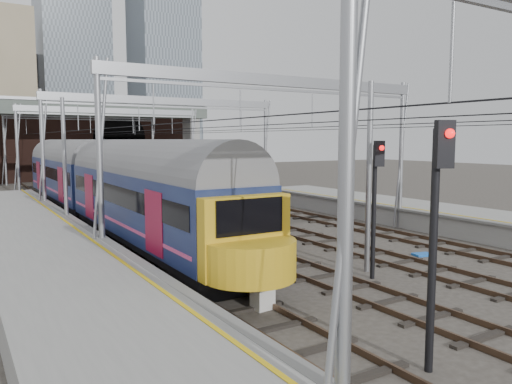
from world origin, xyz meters
TOP-DOWN VIEW (x-y plane):
  - ground at (0.00, 0.00)m, footprint 160.00×160.00m
  - platform_left at (-10.18, 2.50)m, footprint 4.32×55.00m
  - tracks at (0.00, 15.00)m, footprint 14.40×80.00m
  - overhead_line at (0.00, 21.49)m, footprint 16.80×80.00m
  - retaining_wall at (1.40, 51.93)m, footprint 28.00×2.75m
  - overbridge at (0.00, 46.00)m, footprint 28.00×3.00m
  - city_skyline at (2.73, 70.48)m, footprint 37.50×27.50m
  - train_main at (-2.00, 40.05)m, footprint 2.83×65.51m
  - train_second at (-6.00, 17.04)m, footprint 2.87×33.20m
  - signal_near_left at (-4.59, -4.71)m, footprint 0.41×0.48m
  - signal_near_centre at (-0.51, 1.13)m, footprint 0.39×0.47m
  - relay_cabinet at (-5.53, 0.52)m, footprint 0.63×0.54m
  - equip_cover_a at (-2.29, 4.45)m, footprint 0.90×0.67m
  - equip_cover_b at (-0.30, 11.30)m, footprint 0.97×0.74m
  - equip_cover_c at (3.84, 2.66)m, footprint 0.87×0.70m

SIDE VIEW (x-z plane):
  - ground at x=0.00m, z-range 0.00..0.00m
  - tracks at x=0.00m, z-range -0.09..0.13m
  - equip_cover_c at x=3.84m, z-range 0.00..0.09m
  - equip_cover_a at x=-2.29m, z-range 0.00..0.10m
  - equip_cover_b at x=-0.30m, z-range 0.00..0.11m
  - platform_left at x=-10.18m, z-range -0.01..1.11m
  - relay_cabinet at x=-5.53m, z-range 0.00..1.16m
  - train_main at x=-2.00m, z-range 0.08..4.94m
  - train_second at x=-6.00m, z-range 0.07..4.98m
  - signal_near_centre at x=-0.51m, z-range 0.64..5.50m
  - signal_near_left at x=-4.59m, z-range 0.65..5.94m
  - retaining_wall at x=1.40m, z-range -0.17..8.83m
  - overhead_line at x=0.00m, z-range 2.57..10.57m
  - overbridge at x=0.00m, z-range 2.64..11.89m
  - city_skyline at x=2.73m, z-range -12.91..47.09m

